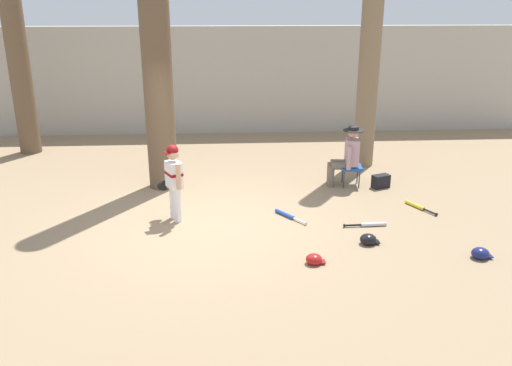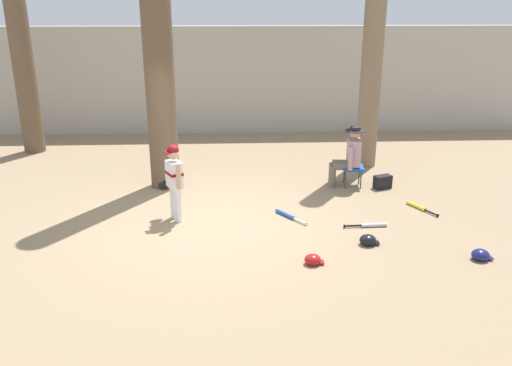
# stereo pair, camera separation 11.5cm
# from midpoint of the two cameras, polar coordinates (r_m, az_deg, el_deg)

# --- Properties ---
(ground_plane) EXTENTS (60.00, 60.00, 0.00)m
(ground_plane) POSITION_cam_midpoint_polar(r_m,az_deg,el_deg) (8.75, -5.71, -4.54)
(ground_plane) COLOR #937A5B
(concrete_back_wall) EXTENTS (18.00, 0.36, 2.86)m
(concrete_back_wall) POSITION_cam_midpoint_polar(r_m,az_deg,el_deg) (14.65, -5.05, 10.97)
(concrete_back_wall) COLOR #ADA89E
(concrete_back_wall) RESTS_ON ground
(tree_near_player) EXTENTS (0.87, 0.87, 6.61)m
(tree_near_player) POSITION_cam_midpoint_polar(r_m,az_deg,el_deg) (10.10, -11.16, 15.19)
(tree_near_player) COLOR brown
(tree_near_player) RESTS_ON ground
(tree_behind_spectator) EXTENTS (0.62, 0.62, 5.97)m
(tree_behind_spectator) POSITION_cam_midpoint_polar(r_m,az_deg,el_deg) (11.62, 12.01, 14.72)
(tree_behind_spectator) COLOR #7F6B51
(tree_behind_spectator) RESTS_ON ground
(young_ballplayer) EXTENTS (0.48, 0.54, 1.31)m
(young_ballplayer) POSITION_cam_midpoint_polar(r_m,az_deg,el_deg) (8.76, -9.31, 0.57)
(young_ballplayer) COLOR white
(young_ballplayer) RESTS_ON ground
(folding_stool) EXTENTS (0.45, 0.45, 0.41)m
(folding_stool) POSITION_cam_midpoint_polar(r_m,az_deg,el_deg) (10.57, 9.95, 1.62)
(folding_stool) COLOR #194C9E
(folding_stool) RESTS_ON ground
(seated_spectator) EXTENTS (0.67, 0.54, 1.20)m
(seated_spectator) POSITION_cam_midpoint_polar(r_m,az_deg,el_deg) (10.49, 9.50, 3.07)
(seated_spectator) COLOR #6B6051
(seated_spectator) RESTS_ON ground
(handbag_beside_stool) EXTENTS (0.38, 0.29, 0.26)m
(handbag_beside_stool) POSITION_cam_midpoint_polar(r_m,az_deg,el_deg) (10.64, 13.04, 0.18)
(handbag_beside_stool) COLOR black
(handbag_beside_stool) RESTS_ON ground
(tree_far_left) EXTENTS (0.72, 0.72, 5.12)m
(tree_far_left) POSITION_cam_midpoint_polar(r_m,az_deg,el_deg) (13.61, -24.54, 12.05)
(tree_far_left) COLOR brown
(tree_far_left) RESTS_ON ground
(bat_aluminum_silver) EXTENTS (0.71, 0.09, 0.07)m
(bat_aluminum_silver) POSITION_cam_midpoint_polar(r_m,az_deg,el_deg) (8.82, 11.87, -4.41)
(bat_aluminum_silver) COLOR #B7BCC6
(bat_aluminum_silver) RESTS_ON ground
(bat_blue_youth) EXTENTS (0.49, 0.64, 0.07)m
(bat_blue_youth) POSITION_cam_midpoint_polar(r_m,az_deg,el_deg) (9.01, 3.01, -3.50)
(bat_blue_youth) COLOR #2347AD
(bat_blue_youth) RESTS_ON ground
(bat_yellow_trainer) EXTENTS (0.37, 0.67, 0.07)m
(bat_yellow_trainer) POSITION_cam_midpoint_polar(r_m,az_deg,el_deg) (9.80, 16.71, -2.42)
(bat_yellow_trainer) COLOR yellow
(bat_yellow_trainer) RESTS_ON ground
(batting_helmet_red) EXTENTS (0.28, 0.21, 0.16)m
(batting_helmet_red) POSITION_cam_midpoint_polar(r_m,az_deg,el_deg) (7.50, 5.86, -8.21)
(batting_helmet_red) COLOR #A81919
(batting_helmet_red) RESTS_ON ground
(batting_helmet_navy) EXTENTS (0.30, 0.23, 0.17)m
(batting_helmet_navy) POSITION_cam_midpoint_polar(r_m,az_deg,el_deg) (8.23, 22.73, -7.04)
(batting_helmet_navy) COLOR navy
(batting_helmet_navy) RESTS_ON ground
(batting_helmet_black) EXTENTS (0.30, 0.23, 0.17)m
(batting_helmet_black) POSITION_cam_midpoint_polar(r_m,az_deg,el_deg) (8.19, 11.66, -6.00)
(batting_helmet_black) COLOR black
(batting_helmet_black) RESTS_ON ground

